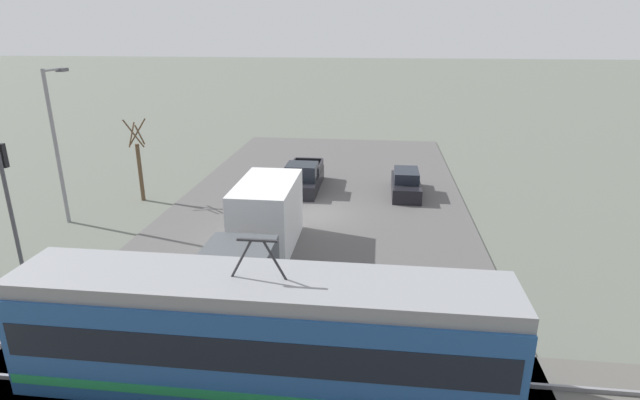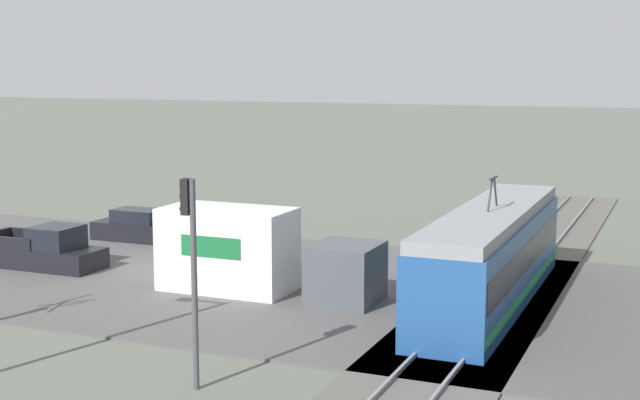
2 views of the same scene
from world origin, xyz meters
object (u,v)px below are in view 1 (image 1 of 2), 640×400
Objects in this scene: street_tree at (139,164)px; pickup_truck at (303,179)px; box_truck at (262,226)px; traffic_light_pole at (8,194)px; light_rail_tram at (261,334)px; street_lamp_near_crossing at (57,136)px; sedan_car_0 at (406,184)px.

pickup_truck is at bearing -161.31° from street_tree.
traffic_light_pole is at bearing 17.45° from box_truck.
light_rail_tram is 18.01m from street_lamp_near_crossing.
box_truck is 1.89× the size of sedan_car_0.
sedan_car_0 is 21.01m from traffic_light_pole.
sedan_car_0 is at bearing 177.62° from pickup_truck.
light_rail_tram is at bearing 154.51° from traffic_light_pole.
pickup_truck is at bearing -91.89° from box_truck.
sedan_car_0 is 16.19m from street_tree.
sedan_car_0 is at bearing -124.62° from box_truck.
box_truck is 12.05m from sedan_car_0.
pickup_truck is at bearing -84.99° from light_rail_tram.
street_tree reaches higher than pickup_truck.
pickup_truck is 0.66× the size of street_lamp_near_crossing.
box_truck is at bearing 163.96° from street_lamp_near_crossing.
street_tree is at bearing 10.35° from sedan_car_0.
street_lamp_near_crossing is (11.72, 6.89, 3.88)m from pickup_truck.
pickup_truck is at bearing -126.82° from traffic_light_pole.
light_rail_tram is at bearing 75.17° from sedan_car_0.
pickup_truck is at bearing -2.38° from sedan_car_0.
sedan_car_0 is at bearing -104.83° from light_rail_tram.
sedan_car_0 is (-6.49, 0.27, -0.05)m from pickup_truck.
light_rail_tram is 3.09× the size of sedan_car_0.
box_truck is 1.50× the size of traffic_light_pole.
traffic_light_pole is at bearing 38.25° from sedan_car_0.
street_tree is at bearing -37.78° from box_truck.
box_truck is at bearing -162.55° from traffic_light_pole.
box_truck is 11.44m from street_tree.
light_rail_tram is 12.86m from traffic_light_pole.
street_tree is (9.03, -6.99, 0.73)m from box_truck.
street_lamp_near_crossing is at bearing 57.60° from street_tree.
box_truck is at bearing -76.90° from light_rail_tram.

